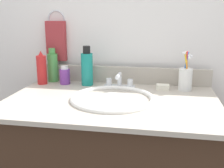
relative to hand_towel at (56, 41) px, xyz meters
name	(u,v)px	position (x,y,z in m)	size (l,w,h in m)	color
countertop	(112,101)	(0.38, -0.32, -0.23)	(0.95, 0.62, 0.02)	#B2A899
backsplash	(121,75)	(0.38, -0.02, -0.18)	(0.95, 0.02, 0.09)	#B2A899
back_wall	(123,103)	(0.38, 0.04, -0.36)	(2.05, 0.04, 1.30)	white
towel_ring	(56,19)	(0.00, 0.02, 0.12)	(0.10, 0.10, 0.01)	silver
hand_towel	(56,41)	(0.00, 0.00, 0.00)	(0.11, 0.04, 0.22)	#A53338
sink_basin	(113,106)	(0.38, -0.33, -0.25)	(0.38, 0.38, 0.11)	white
faucet	(119,83)	(0.38, -0.13, -0.19)	(0.16, 0.10, 0.08)	silver
bottle_cream_purple	(65,76)	(0.08, -0.10, -0.17)	(0.06, 0.06, 0.10)	#7A3899
bottle_toner_green	(53,66)	(-0.01, -0.05, -0.14)	(0.06, 0.06, 0.19)	#4C9E4C
bottle_spray_red	(42,69)	(-0.04, -0.12, -0.14)	(0.05, 0.05, 0.18)	red
bottle_mouthwash_teal	(87,68)	(0.20, -0.10, -0.13)	(0.06, 0.06, 0.21)	teal
cup_white_ceramic	(186,78)	(0.71, -0.11, -0.16)	(0.07, 0.09, 0.20)	white
soap_bar	(163,87)	(0.60, -0.11, -0.21)	(0.06, 0.04, 0.02)	white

